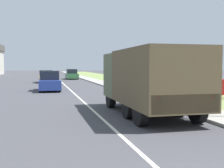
% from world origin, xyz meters
% --- Properties ---
extents(ground_plane, '(180.00, 180.00, 0.00)m').
position_xyz_m(ground_plane, '(0.00, 40.00, 0.00)').
color(ground_plane, '#424247').
extents(lane_centre_stripe, '(0.12, 120.00, 0.00)m').
position_xyz_m(lane_centre_stripe, '(0.00, 40.00, 0.00)').
color(lane_centre_stripe, silver).
rests_on(lane_centre_stripe, ground).
extents(sidewalk_right, '(1.80, 120.00, 0.12)m').
position_xyz_m(sidewalk_right, '(4.50, 40.00, 0.06)').
color(sidewalk_right, '#9E9B93').
rests_on(sidewalk_right, ground).
extents(grass_strip_right, '(7.00, 120.00, 0.02)m').
position_xyz_m(grass_strip_right, '(8.90, 40.00, 0.01)').
color(grass_strip_right, olive).
rests_on(grass_strip_right, ground).
extents(military_truck, '(2.47, 6.60, 2.73)m').
position_xyz_m(military_truck, '(2.09, 8.95, 1.56)').
color(military_truck, '#545B3D').
rests_on(military_truck, ground).
extents(car_nearest_ahead, '(1.71, 4.26, 1.66)m').
position_xyz_m(car_nearest_ahead, '(-1.75, 21.76, 0.74)').
color(car_nearest_ahead, navy).
rests_on(car_nearest_ahead, ground).
extents(car_second_ahead, '(1.74, 4.42, 1.55)m').
position_xyz_m(car_second_ahead, '(-1.95, 33.82, 0.70)').
color(car_second_ahead, tan).
rests_on(car_second_ahead, ground).
extents(car_third_ahead, '(1.75, 4.78, 1.58)m').
position_xyz_m(car_third_ahead, '(2.06, 42.28, 0.71)').
color(car_third_ahead, '#336B3D').
rests_on(car_third_ahead, ground).
extents(pickup_truck, '(1.92, 5.62, 1.93)m').
position_xyz_m(pickup_truck, '(8.04, 16.23, 0.90)').
color(pickup_truck, maroon).
rests_on(pickup_truck, grass_strip_right).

